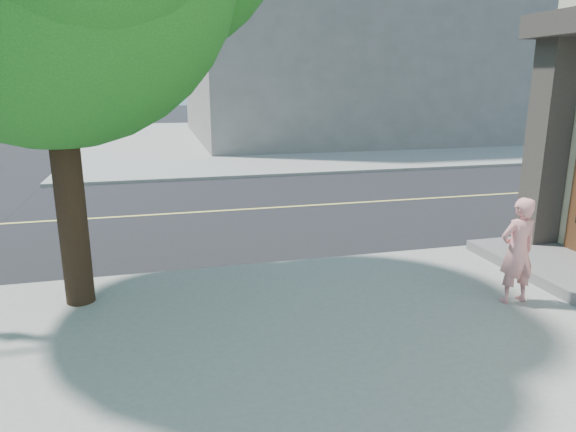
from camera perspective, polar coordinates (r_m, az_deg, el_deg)
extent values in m
cube|color=black|center=(13.74, -25.12, -0.54)|extent=(140.00, 9.00, 0.01)
cube|color=gray|center=(32.12, 5.51, 8.79)|extent=(29.00, 25.00, 0.12)
cube|color=#35302B|center=(10.75, 26.78, 7.46)|extent=(0.55, 0.55, 4.20)
cube|color=slate|center=(32.83, 6.39, 21.24)|extent=(18.00, 16.00, 14.00)
imported|color=#DD8686|center=(8.15, 24.05, -3.52)|extent=(0.59, 0.41, 1.58)
cylinder|color=black|center=(7.79, -23.32, 5.20)|extent=(0.41, 0.41, 4.07)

